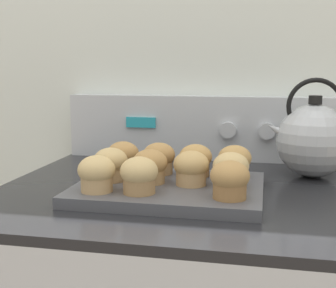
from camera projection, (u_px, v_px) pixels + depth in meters
name	position (u px, v px, depth m)	size (l,w,h in m)	color
wall_back	(207.00, 48.00, 1.31)	(8.00, 0.05, 2.40)	silver
control_panel	(204.00, 128.00, 1.29)	(0.76, 0.07, 0.18)	#B7BABF
muffin_pan	(169.00, 189.00, 0.94)	(0.37, 0.29, 0.02)	#4C4C51
muffin_r0_c0	(97.00, 174.00, 0.88)	(0.07, 0.07, 0.07)	tan
muffin_r0_c1	(139.00, 175.00, 0.87)	(0.07, 0.07, 0.07)	#A37A4C
muffin_r0_c3	(230.00, 180.00, 0.83)	(0.07, 0.07, 0.07)	olive
muffin_r1_c0	(111.00, 164.00, 0.96)	(0.07, 0.07, 0.07)	tan
muffin_r1_c1	(150.00, 166.00, 0.94)	(0.07, 0.07, 0.07)	tan
muffin_r1_c2	(191.00, 168.00, 0.93)	(0.07, 0.07, 0.07)	tan
muffin_r1_c3	(231.00, 170.00, 0.91)	(0.07, 0.07, 0.07)	tan
muffin_r2_c0	(123.00, 157.00, 1.04)	(0.07, 0.07, 0.07)	#A37A4C
muffin_r2_c1	(159.00, 158.00, 1.02)	(0.07, 0.07, 0.07)	tan
muffin_r2_c2	(196.00, 160.00, 1.00)	(0.07, 0.07, 0.07)	olive
muffin_r2_c3	(235.00, 161.00, 0.99)	(0.07, 0.07, 0.07)	#A37A4C
tea_kettle	(313.00, 139.00, 1.08)	(0.20, 0.17, 0.23)	#ADAFB5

